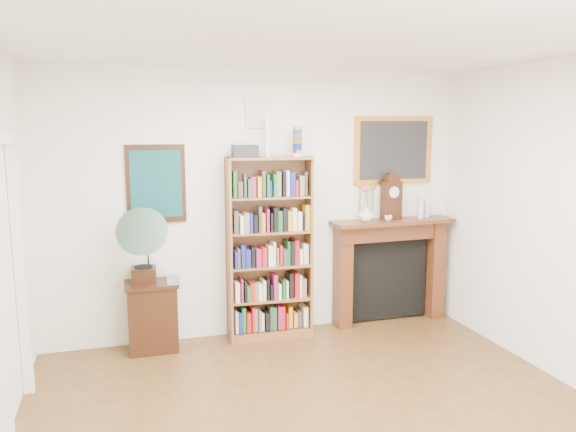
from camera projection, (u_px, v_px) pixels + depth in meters
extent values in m
cube|color=white|center=(356.00, 28.00, 3.34)|extent=(4.50, 5.00, 0.01)
cube|color=white|center=(258.00, 204.00, 5.93)|extent=(4.50, 0.01, 2.80)
cube|color=white|center=(20.00, 271.00, 4.57)|extent=(0.08, 0.08, 2.10)
cube|color=black|center=(156.00, 184.00, 5.57)|extent=(0.58, 0.03, 0.78)
cube|color=#10494F|center=(156.00, 184.00, 5.55)|extent=(0.50, 0.01, 0.67)
cube|color=white|center=(258.00, 113.00, 5.76)|extent=(0.26, 0.03, 0.30)
cube|color=silver|center=(259.00, 113.00, 5.74)|extent=(0.22, 0.01, 0.26)
cube|color=#C48532|center=(393.00, 150.00, 6.26)|extent=(0.95, 0.03, 0.75)
cube|color=#262628|center=(394.00, 150.00, 6.25)|extent=(0.82, 0.01, 0.65)
cube|color=brown|center=(230.00, 251.00, 5.73)|extent=(0.05, 0.31, 1.91)
cube|color=brown|center=(308.00, 246.00, 5.97)|extent=(0.05, 0.31, 1.91)
cube|color=brown|center=(269.00, 158.00, 5.70)|extent=(0.90, 0.37, 0.03)
cube|color=brown|center=(270.00, 332.00, 6.00)|extent=(0.90, 0.37, 0.08)
cube|color=brown|center=(266.00, 246.00, 5.99)|extent=(0.88, 0.08, 1.91)
cube|color=brown|center=(270.00, 298.00, 5.94)|extent=(0.84, 0.35, 0.02)
cube|color=brown|center=(270.00, 265.00, 5.88)|extent=(0.84, 0.35, 0.02)
cube|color=brown|center=(270.00, 232.00, 5.83)|extent=(0.84, 0.35, 0.02)
cube|color=brown|center=(270.00, 197.00, 5.77)|extent=(0.84, 0.35, 0.02)
cube|color=black|center=(152.00, 316.00, 5.57)|extent=(0.51, 0.37, 0.70)
cube|color=#542913|center=(343.00, 276.00, 6.20)|extent=(0.16, 0.21, 1.15)
cube|color=#542913|center=(434.00, 269.00, 6.53)|extent=(0.16, 0.21, 1.15)
cube|color=#542913|center=(391.00, 231.00, 6.29)|extent=(1.31, 0.25, 0.19)
cube|color=#542913|center=(393.00, 222.00, 6.23)|extent=(1.42, 0.38, 0.04)
cube|color=black|center=(387.00, 279.00, 6.45)|extent=(0.95, 0.09, 0.92)
cube|color=black|center=(144.00, 274.00, 5.54)|extent=(0.25, 0.25, 0.14)
cylinder|color=black|center=(144.00, 267.00, 5.53)|extent=(0.19, 0.19, 0.01)
cone|color=#2F4536|center=(143.00, 238.00, 5.34)|extent=(0.51, 0.62, 0.61)
cube|color=#A5A5B1|center=(173.00, 280.00, 5.47)|extent=(0.12, 0.12, 0.08)
cube|color=black|center=(391.00, 200.00, 6.24)|extent=(0.23, 0.14, 0.43)
cylinder|color=white|center=(394.00, 192.00, 6.17)|extent=(0.13, 0.03, 0.13)
cube|color=black|center=(392.00, 179.00, 6.20)|extent=(0.17, 0.12, 0.08)
imported|color=white|center=(366.00, 214.00, 6.12)|extent=(0.17, 0.17, 0.17)
imported|color=white|center=(388.00, 218.00, 6.17)|extent=(0.09, 0.09, 0.06)
cylinder|color=silver|center=(421.00, 208.00, 6.30)|extent=(0.07, 0.07, 0.24)
cylinder|color=silver|center=(427.00, 209.00, 6.38)|extent=(0.06, 0.06, 0.20)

